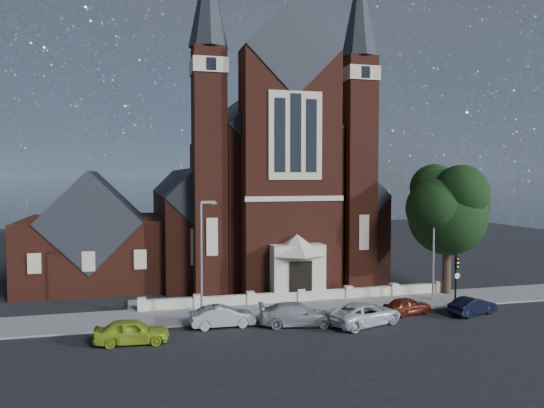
{
  "coord_description": "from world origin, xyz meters",
  "views": [
    {
      "loc": [
        -12.48,
        -32.3,
        9.8
      ],
      "look_at": [
        -0.86,
        12.0,
        7.37
      ],
      "focal_mm": 35.0,
      "sensor_mm": 36.0,
      "label": 1
    }
  ],
  "objects_px": {
    "traffic_signal": "(456,272)",
    "car_navy": "(473,306)",
    "church": "(254,191)",
    "car_dark_red": "(407,306)",
    "car_silver_a": "(222,316)",
    "car_silver_b": "(297,314)",
    "street_lamp_left": "(203,251)",
    "car_lime_van": "(132,331)",
    "street_lamp_right": "(435,243)",
    "parish_hall": "(94,240)",
    "car_white_suv": "(364,314)",
    "street_tree": "(451,211)"
  },
  "relations": [
    {
      "from": "traffic_signal",
      "to": "car_lime_van",
      "type": "distance_m",
      "value": 23.95
    },
    {
      "from": "church",
      "to": "car_white_suv",
      "type": "relative_size",
      "value": 6.6
    },
    {
      "from": "church",
      "to": "car_dark_red",
      "type": "bearing_deg",
      "value": -74.12
    },
    {
      "from": "parish_hall",
      "to": "car_white_suv",
      "type": "distance_m",
      "value": 26.15
    },
    {
      "from": "car_navy",
      "to": "parish_hall",
      "type": "bearing_deg",
      "value": 38.71
    },
    {
      "from": "car_silver_b",
      "to": "car_white_suv",
      "type": "distance_m",
      "value": 4.42
    },
    {
      "from": "car_dark_red",
      "to": "car_navy",
      "type": "distance_m",
      "value": 4.56
    },
    {
      "from": "car_silver_a",
      "to": "car_navy",
      "type": "bearing_deg",
      "value": -96.2
    },
    {
      "from": "church",
      "to": "street_tree",
      "type": "relative_size",
      "value": 3.26
    },
    {
      "from": "car_lime_van",
      "to": "car_white_suv",
      "type": "distance_m",
      "value": 14.81
    },
    {
      "from": "street_tree",
      "to": "street_lamp_left",
      "type": "height_order",
      "value": "street_tree"
    },
    {
      "from": "street_lamp_left",
      "to": "car_lime_van",
      "type": "xyz_separation_m",
      "value": [
        -4.76,
        -4.75,
        -3.87
      ]
    },
    {
      "from": "car_navy",
      "to": "street_lamp_left",
      "type": "bearing_deg",
      "value": 60.34
    },
    {
      "from": "car_dark_red",
      "to": "traffic_signal",
      "type": "bearing_deg",
      "value": -88.09
    },
    {
      "from": "street_lamp_left",
      "to": "car_navy",
      "type": "bearing_deg",
      "value": -12.73
    },
    {
      "from": "car_dark_red",
      "to": "parish_hall",
      "type": "bearing_deg",
      "value": 39.26
    },
    {
      "from": "car_lime_van",
      "to": "car_white_suv",
      "type": "relative_size",
      "value": 0.81
    },
    {
      "from": "street_lamp_right",
      "to": "car_silver_a",
      "type": "height_order",
      "value": "street_lamp_right"
    },
    {
      "from": "car_lime_van",
      "to": "car_white_suv",
      "type": "xyz_separation_m",
      "value": [
        14.81,
        0.2,
        0.0
      ]
    },
    {
      "from": "church",
      "to": "car_navy",
      "type": "bearing_deg",
      "value": -65.39
    },
    {
      "from": "parish_hall",
      "to": "car_white_suv",
      "type": "relative_size",
      "value": 2.31
    },
    {
      "from": "traffic_signal",
      "to": "car_silver_a",
      "type": "distance_m",
      "value": 18.12
    },
    {
      "from": "car_silver_b",
      "to": "traffic_signal",
      "type": "bearing_deg",
      "value": -70.39
    },
    {
      "from": "traffic_signal",
      "to": "car_navy",
      "type": "bearing_deg",
      "value": -98.96
    },
    {
      "from": "car_dark_red",
      "to": "car_silver_a",
      "type": "bearing_deg",
      "value": 75.55
    },
    {
      "from": "street_lamp_right",
      "to": "car_dark_red",
      "type": "distance_m",
      "value": 6.26
    },
    {
      "from": "parish_hall",
      "to": "car_white_suv",
      "type": "bearing_deg",
      "value": -45.64
    },
    {
      "from": "parish_hall",
      "to": "street_lamp_right",
      "type": "xyz_separation_m",
      "value": [
        26.09,
        -14.0,
        0.59
      ]
    },
    {
      "from": "car_lime_van",
      "to": "parish_hall",
      "type": "bearing_deg",
      "value": 14.16
    },
    {
      "from": "church",
      "to": "traffic_signal",
      "type": "bearing_deg",
      "value": -61.8
    },
    {
      "from": "church",
      "to": "traffic_signal",
      "type": "height_order",
      "value": "church"
    },
    {
      "from": "street_tree",
      "to": "car_white_suv",
      "type": "xyz_separation_m",
      "value": [
        -10.46,
        -6.26,
        -6.22
      ]
    },
    {
      "from": "parish_hall",
      "to": "street_tree",
      "type": "bearing_deg",
      "value": -23.26
    },
    {
      "from": "car_silver_a",
      "to": "car_dark_red",
      "type": "xyz_separation_m",
      "value": [
        13.2,
        -0.22,
        -0.07
      ]
    },
    {
      "from": "street_lamp_right",
      "to": "car_dark_red",
      "type": "xyz_separation_m",
      "value": [
        -3.88,
        -2.89,
        -3.98
      ]
    },
    {
      "from": "church",
      "to": "street_tree",
      "type": "bearing_deg",
      "value": -53.83
    },
    {
      "from": "church",
      "to": "car_dark_red",
      "type": "relative_size",
      "value": 9.59
    },
    {
      "from": "street_tree",
      "to": "traffic_signal",
      "type": "height_order",
      "value": "street_tree"
    },
    {
      "from": "church",
      "to": "car_lime_van",
      "type": "relative_size",
      "value": 8.14
    },
    {
      "from": "traffic_signal",
      "to": "car_dark_red",
      "type": "height_order",
      "value": "traffic_signal"
    },
    {
      "from": "car_silver_a",
      "to": "street_lamp_right",
      "type": "bearing_deg",
      "value": -82.41
    },
    {
      "from": "street_lamp_right",
      "to": "car_dark_red",
      "type": "bearing_deg",
      "value": -143.28
    },
    {
      "from": "street_lamp_left",
      "to": "car_silver_a",
      "type": "height_order",
      "value": "street_lamp_left"
    },
    {
      "from": "church",
      "to": "street_lamp_left",
      "type": "bearing_deg",
      "value": -112.66
    },
    {
      "from": "street_lamp_left",
      "to": "church",
      "type": "bearing_deg",
      "value": 67.34
    },
    {
      "from": "parish_hall",
      "to": "car_silver_a",
      "type": "relative_size",
      "value": 2.92
    },
    {
      "from": "church",
      "to": "street_lamp_right",
      "type": "distance_m",
      "value": 21.76
    },
    {
      "from": "church",
      "to": "car_silver_b",
      "type": "distance_m",
      "value": 23.81
    },
    {
      "from": "car_silver_b",
      "to": "car_white_suv",
      "type": "bearing_deg",
      "value": -91.83
    },
    {
      "from": "car_lime_van",
      "to": "car_dark_red",
      "type": "height_order",
      "value": "car_lime_van"
    }
  ]
}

